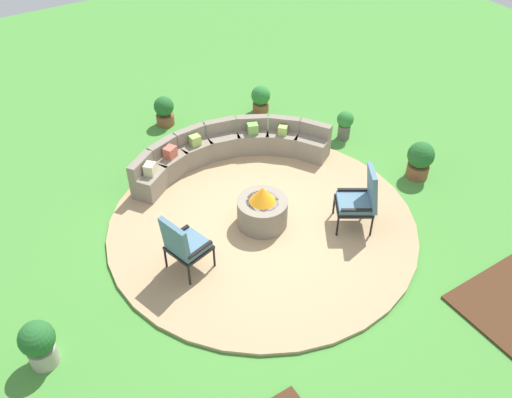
% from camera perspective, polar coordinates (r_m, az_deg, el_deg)
% --- Properties ---
extents(ground_plane, '(24.00, 24.00, 0.00)m').
position_cam_1_polar(ground_plane, '(9.49, 0.65, -2.74)').
color(ground_plane, '#478C38').
extents(patio_circle, '(5.28, 5.28, 0.06)m').
position_cam_1_polar(patio_circle, '(9.47, 0.65, -2.60)').
color(patio_circle, tan).
rests_on(patio_circle, ground_plane).
extents(fire_pit, '(0.86, 0.86, 0.77)m').
position_cam_1_polar(fire_pit, '(9.25, 0.67, -1.08)').
color(fire_pit, gray).
rests_on(fire_pit, patio_circle).
extents(curved_stone_bench, '(3.89, 1.70, 0.69)m').
position_cam_1_polar(curved_stone_bench, '(10.68, -3.06, 5.12)').
color(curved_stone_bench, gray).
rests_on(curved_stone_bench, patio_circle).
extents(lounge_chair_front_left, '(0.71, 0.71, 1.07)m').
position_cam_1_polar(lounge_chair_front_left, '(8.35, -7.51, -4.64)').
color(lounge_chair_front_left, black).
rests_on(lounge_chair_front_left, patio_circle).
extents(lounge_chair_front_right, '(0.83, 0.84, 1.15)m').
position_cam_1_polar(lounge_chair_front_right, '(9.22, 10.83, 0.07)').
color(lounge_chair_front_right, black).
rests_on(lounge_chair_front_right, patio_circle).
extents(potted_plant_0, '(0.43, 0.43, 0.62)m').
position_cam_1_polar(potted_plant_0, '(12.39, 0.49, 10.40)').
color(potted_plant_0, brown).
rests_on(potted_plant_0, ground_plane).
extents(potted_plant_1, '(0.42, 0.42, 0.65)m').
position_cam_1_polar(potted_plant_1, '(12.08, -9.49, 9.05)').
color(potted_plant_1, brown).
rests_on(potted_plant_1, ground_plane).
extents(potted_plant_2, '(0.35, 0.35, 0.62)m').
position_cam_1_polar(potted_plant_2, '(11.59, 9.20, 7.75)').
color(potted_plant_2, '#605B56').
rests_on(potted_plant_2, ground_plane).
extents(potted_plant_3, '(0.50, 0.50, 0.74)m').
position_cam_1_polar(potted_plant_3, '(10.77, 16.65, 3.98)').
color(potted_plant_3, brown).
rests_on(potted_plant_3, ground_plane).
extents(potted_plant_4, '(0.48, 0.48, 0.75)m').
position_cam_1_polar(potted_plant_4, '(7.91, -21.62, -13.73)').
color(potted_plant_4, '#A89E8E').
rests_on(potted_plant_4, ground_plane).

